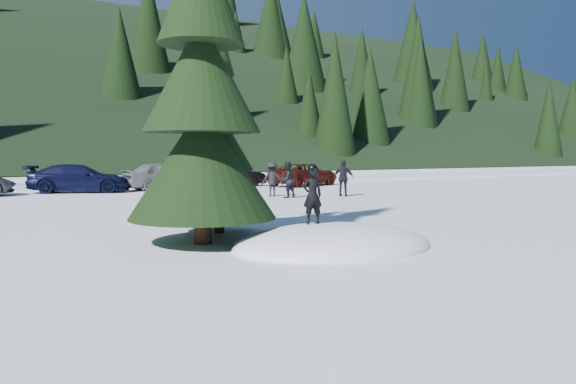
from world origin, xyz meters
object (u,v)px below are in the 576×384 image
adult_2 (272,179)px  car_5 (233,176)px  spruce_tall (202,90)px  spruce_short (218,148)px  car_4 (165,175)px  adult_0 (287,180)px  adult_1 (344,178)px  child_skier (312,196)px  car_3 (79,178)px  car_6 (304,175)px

adult_2 → car_5: size_ratio=0.40×
spruce_tall → spruce_short: (1.00, 1.40, -1.22)m
car_4 → car_5: bearing=-86.8°
spruce_short → adult_0: bearing=50.1°
spruce_short → adult_1: spruce_short is taller
spruce_tall → child_skier: 3.28m
adult_0 → car_3: bearing=-59.2°
child_skier → car_3: (-1.11, 19.38, -0.37)m
spruce_short → car_6: size_ratio=1.13×
car_5 → spruce_short: bearing=150.6°
adult_1 → adult_2: (-2.77, 1.69, -0.04)m
car_3 → adult_1: bearing=-110.3°
child_skier → car_6: bearing=-111.2°
adult_0 → adult_2: (-0.20, 1.02, -0.01)m
spruce_short → car_5: 19.01m
adult_1 → car_4: bearing=-16.1°
child_skier → car_4: size_ratio=0.27×
spruce_tall → car_6: bearing=51.5°
car_4 → adult_2: bearing=-164.2°
adult_2 → adult_1: bearing=168.2°
adult_1 → car_6: bearing=-68.1°
car_5 → car_6: 4.24m
child_skier → adult_1: child_skier is taller
child_skier → car_5: (7.56, 19.84, -0.44)m
car_4 → adult_0: bearing=-165.4°
child_skier → adult_2: bearing=-104.9°
spruce_short → adult_1: 12.33m
spruce_tall → adult_2: (7.79, 10.77, -2.54)m
car_6 → car_4: bearing=65.2°
spruce_tall → adult_0: (7.99, 9.75, -2.53)m
spruce_short → car_3: 16.57m
adult_2 → car_6: adult_2 is taller
spruce_short → adult_2: (6.79, 9.37, -1.32)m
car_5 → adult_2: bearing=164.7°
spruce_tall → car_3: size_ratio=1.77×
car_4 → car_5: 4.34m
spruce_tall → child_skier: spruce_tall is taller
adult_0 → car_3: size_ratio=0.33×
child_skier → car_3: 19.41m
adult_1 → car_5: (-1.11, 9.29, -0.19)m
spruce_short → car_3: spruce_short is taller
adult_2 → car_5: 7.78m
spruce_tall → car_6: spruce_tall is taller
car_3 → car_5: 8.68m
spruce_short → adult_2: bearing=54.1°
child_skier → adult_1: bearing=-118.5°
child_skier → car_4: bearing=-88.7°
spruce_tall → child_skier: size_ratio=7.20×
spruce_short → car_3: size_ratio=1.11×
car_3 → car_6: car_3 is taller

